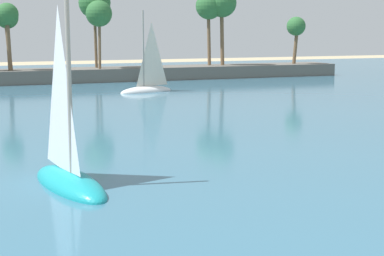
{
  "coord_description": "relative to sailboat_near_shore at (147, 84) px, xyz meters",
  "views": [
    {
      "loc": [
        -5.29,
        -4.28,
        7.03
      ],
      "look_at": [
        0.87,
        11.9,
        4.18
      ],
      "focal_mm": 56.71,
      "sensor_mm": 36.0,
      "label": 1
    }
  ],
  "objects": [
    {
      "name": "sailboat_near_shore",
      "position": [
        0.0,
        0.0,
        0.0
      ],
      "size": [
        6.91,
        3.86,
        9.59
      ],
      "color": "white",
      "rests_on": "sea"
    },
    {
      "name": "sea",
      "position": [
        -14.01,
        1.28,
        -0.9
      ],
      "size": [
        220.0,
        109.12,
        0.06
      ],
      "primitive_type": "cube",
      "color": "#386B84",
      "rests_on": "ground"
    },
    {
      "name": "sailboat_toward_headland",
      "position": [
        -15.06,
        -37.95,
        0.04
      ],
      "size": [
        3.31,
        7.17,
        10.02
      ],
      "color": "teal",
      "rests_on": "sea"
    }
  ]
}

